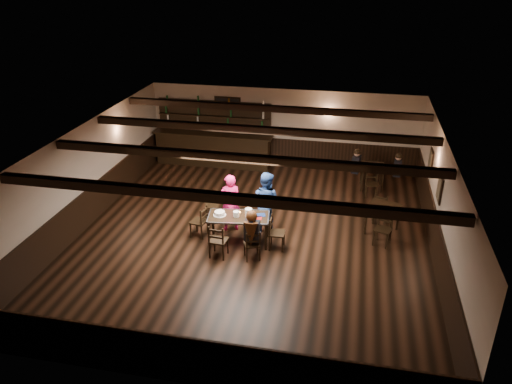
% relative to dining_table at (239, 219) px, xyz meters
% --- Properties ---
extents(ground, '(10.00, 10.00, 0.00)m').
position_rel_dining_table_xyz_m(ground, '(0.28, 0.28, -0.67)').
color(ground, black).
rests_on(ground, ground).
extents(room_shell, '(9.02, 10.02, 2.71)m').
position_rel_dining_table_xyz_m(room_shell, '(0.29, 0.31, 1.08)').
color(room_shell, beige).
rests_on(room_shell, ground).
extents(dining_table, '(1.61, 0.96, 0.75)m').
position_rel_dining_table_xyz_m(dining_table, '(0.00, 0.00, 0.00)').
color(dining_table, black).
rests_on(dining_table, ground).
extents(chair_near_left, '(0.44, 0.42, 0.87)m').
position_rel_dining_table_xyz_m(chair_near_left, '(-0.33, -0.80, -0.16)').
color(chair_near_left, black).
rests_on(chair_near_left, ground).
extents(chair_near_right, '(0.48, 0.47, 0.79)m').
position_rel_dining_table_xyz_m(chair_near_right, '(0.51, -0.73, -0.21)').
color(chair_near_right, black).
rests_on(chair_near_right, ground).
extents(chair_end_left, '(0.44, 0.46, 0.85)m').
position_rel_dining_table_xyz_m(chair_end_left, '(-1.01, 0.09, -0.17)').
color(chair_end_left, black).
rests_on(chair_end_left, ground).
extents(chair_end_right, '(0.39, 0.41, 0.85)m').
position_rel_dining_table_xyz_m(chair_end_right, '(0.92, -0.09, -0.17)').
color(chair_end_right, black).
rests_on(chair_end_right, ground).
extents(chair_far_pushed, '(0.44, 0.43, 0.79)m').
position_rel_dining_table_xyz_m(chair_far_pushed, '(-1.04, 1.16, -0.20)').
color(chair_far_pushed, black).
rests_on(chair_far_pushed, ground).
extents(woman_pink, '(0.68, 0.58, 1.58)m').
position_rel_dining_table_xyz_m(woman_pink, '(-0.37, 0.60, 0.12)').
color(woman_pink, '#F12246').
rests_on(woman_pink, ground).
extents(man_blue, '(0.96, 0.84, 1.65)m').
position_rel_dining_table_xyz_m(man_blue, '(0.54, 0.78, 0.16)').
color(man_blue, navy).
rests_on(man_blue, ground).
extents(seated_person, '(0.36, 0.53, 0.87)m').
position_rel_dining_table_xyz_m(seated_person, '(0.48, -0.68, 0.18)').
color(seated_person, black).
rests_on(seated_person, ground).
extents(cake, '(0.32, 0.32, 0.10)m').
position_rel_dining_table_xyz_m(cake, '(-0.47, -0.05, 0.13)').
color(cake, white).
rests_on(cake, dining_table).
extents(plate_stack_a, '(0.15, 0.15, 0.14)m').
position_rel_dining_table_xyz_m(plate_stack_a, '(-0.05, -0.04, 0.16)').
color(plate_stack_a, white).
rests_on(plate_stack_a, dining_table).
extents(plate_stack_b, '(0.18, 0.18, 0.21)m').
position_rel_dining_table_xyz_m(plate_stack_b, '(0.25, 0.04, 0.19)').
color(plate_stack_b, white).
rests_on(plate_stack_b, dining_table).
extents(tea_light, '(0.06, 0.06, 0.06)m').
position_rel_dining_table_xyz_m(tea_light, '(0.00, 0.13, 0.11)').
color(tea_light, '#A5A8AD').
rests_on(tea_light, dining_table).
extents(salt_shaker, '(0.03, 0.03, 0.08)m').
position_rel_dining_table_xyz_m(salt_shaker, '(0.31, -0.02, 0.13)').
color(salt_shaker, silver).
rests_on(salt_shaker, dining_table).
extents(pepper_shaker, '(0.04, 0.04, 0.10)m').
position_rel_dining_table_xyz_m(pepper_shaker, '(0.45, -0.01, 0.13)').
color(pepper_shaker, '#A5A8AD').
rests_on(pepper_shaker, dining_table).
extents(drink_glass, '(0.08, 0.08, 0.12)m').
position_rel_dining_table_xyz_m(drink_glass, '(0.27, 0.13, 0.14)').
color(drink_glass, silver).
rests_on(drink_glass, dining_table).
extents(menu_red, '(0.30, 0.22, 0.00)m').
position_rel_dining_table_xyz_m(menu_red, '(0.45, -0.01, 0.09)').
color(menu_red, maroon).
rests_on(menu_red, dining_table).
extents(menu_blue, '(0.34, 0.28, 0.00)m').
position_rel_dining_table_xyz_m(menu_blue, '(0.50, 0.15, 0.09)').
color(menu_blue, '#0F1F4D').
rests_on(menu_blue, dining_table).
extents(bar_counter, '(4.13, 0.70, 2.20)m').
position_rel_dining_table_xyz_m(bar_counter, '(-2.08, 4.99, 0.06)').
color(bar_counter, black).
rests_on(bar_counter, ground).
extents(back_table_a, '(1.00, 1.00, 0.75)m').
position_rel_dining_table_xyz_m(back_table_a, '(3.55, 1.26, -0.02)').
color(back_table_a, black).
rests_on(back_table_a, ground).
extents(back_table_b, '(0.78, 0.78, 0.75)m').
position_rel_dining_table_xyz_m(back_table_b, '(3.29, 4.05, -0.02)').
color(back_table_b, black).
rests_on(back_table_b, ground).
extents(bg_patron_left, '(0.29, 0.40, 0.76)m').
position_rel_dining_table_xyz_m(bg_patron_left, '(2.79, 4.13, 0.18)').
color(bg_patron_left, black).
rests_on(bg_patron_left, ground).
extents(bg_patron_right, '(0.23, 0.36, 0.72)m').
position_rel_dining_table_xyz_m(bg_patron_right, '(4.04, 4.12, 0.16)').
color(bg_patron_right, black).
rests_on(bg_patron_right, ground).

